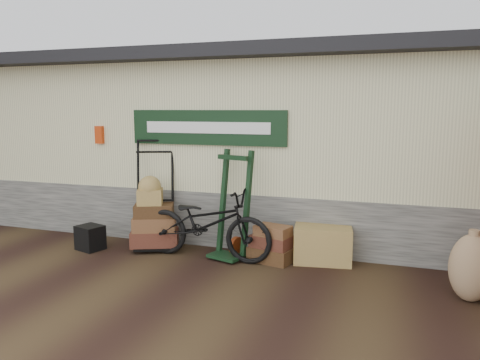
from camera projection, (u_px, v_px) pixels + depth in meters
name	position (u px, v px, depth m)	size (l,w,h in m)	color
ground	(202.00, 267.00, 6.68)	(80.00, 80.00, 0.00)	black
station_building	(257.00, 142.00, 9.00)	(14.40, 4.10, 3.20)	#4C4C47
porter_trolley	(155.00, 193.00, 7.58)	(0.89, 0.67, 1.78)	black
green_barrow	(233.00, 205.00, 7.03)	(0.59, 0.50, 1.63)	black
suitcase_stack	(271.00, 243.00, 6.91)	(0.63, 0.39, 0.56)	#3B2712
wicker_hamper	(323.00, 244.00, 6.89)	(0.82, 0.54, 0.54)	olive
black_trunk	(90.00, 238.00, 7.51)	(0.39, 0.34, 0.39)	black
bicycle	(206.00, 219.00, 7.00)	(2.08, 0.73, 1.21)	black
burlap_sack_left	(472.00, 268.00, 5.46)	(0.51, 0.43, 0.81)	#8F694D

